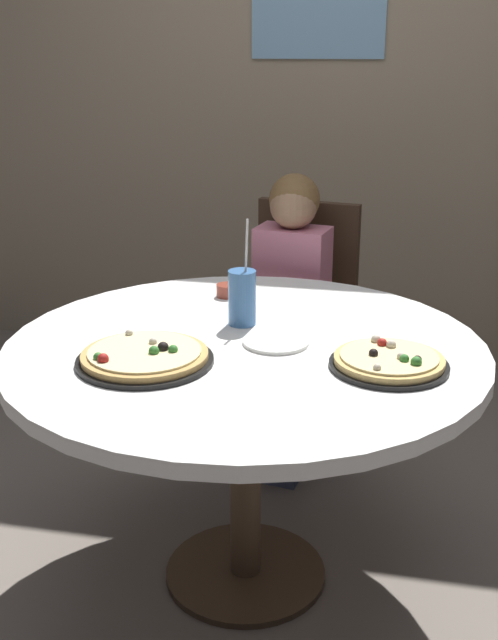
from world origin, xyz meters
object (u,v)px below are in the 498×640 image
at_px(diner_child, 285,339).
at_px(pizza_veggie, 145,357).
at_px(soda_cup, 242,297).
at_px(dining_table, 245,373).
at_px(pizza_cheese, 389,361).
at_px(sauce_bowl, 227,290).
at_px(chair_wooden, 299,313).
at_px(plate_small, 276,342).

bearing_deg(diner_child, pizza_veggie, -102.64).
height_order(pizza_veggie, soda_cup, soda_cup).
distance_m(dining_table, pizza_cheese, 0.41).
bearing_deg(sauce_bowl, chair_wooden, 73.07).
relative_size(diner_child, soda_cup, 3.52).
xyz_separation_m(pizza_veggie, plate_small, (0.30, 0.20, -0.01)).
relative_size(pizza_cheese, soda_cup, 0.98).
relative_size(diner_child, pizza_veggie, 3.08).
relative_size(chair_wooden, pizza_veggie, 2.71).
height_order(diner_child, sauce_bowl, diner_child).
height_order(dining_table, chair_wooden, chair_wooden).
bearing_deg(sauce_bowl, pizza_veggie, -97.34).
height_order(pizza_veggie, pizza_cheese, same).
bearing_deg(chair_wooden, soda_cup, -94.16).
bearing_deg(chair_wooden, pizza_cheese, -69.69).
xyz_separation_m(pizza_veggie, pizza_cheese, (0.61, 0.10, 0.00)).
xyz_separation_m(pizza_cheese, soda_cup, (-0.43, 0.24, 0.06)).
height_order(dining_table, diner_child, diner_child).
bearing_deg(pizza_cheese, pizza_veggie, -170.75).
relative_size(diner_child, plate_small, 6.01).
bearing_deg(sauce_bowl, pizza_cheese, -42.24).
height_order(diner_child, pizza_veggie, diner_child).
relative_size(dining_table, pizza_cheese, 4.35).
relative_size(dining_table, diner_child, 1.21).
distance_m(diner_child, plate_small, 0.78).
bearing_deg(soda_cup, pizza_cheese, -28.99).
bearing_deg(plate_small, sauce_bowl, 120.82).
bearing_deg(diner_child, sauce_bowl, -111.09).
relative_size(pizza_cheese, plate_small, 1.67).
bearing_deg(chair_wooden, dining_table, -90.92).
bearing_deg(soda_cup, dining_table, -74.59).
height_order(soda_cup, plate_small, soda_cup).
distance_m(soda_cup, plate_small, 0.20).
bearing_deg(sauce_bowl, diner_child, 68.91).
relative_size(pizza_cheese, sauce_bowl, 4.29).
height_order(chair_wooden, soda_cup, soda_cup).
bearing_deg(sauce_bowl, dining_table, -69.89).
distance_m(sauce_bowl, plate_small, 0.44).
bearing_deg(diner_child, soda_cup, -92.83).
distance_m(dining_table, sauce_bowl, 0.44).
bearing_deg(plate_small, pizza_cheese, -18.73).
height_order(chair_wooden, diner_child, diner_child).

